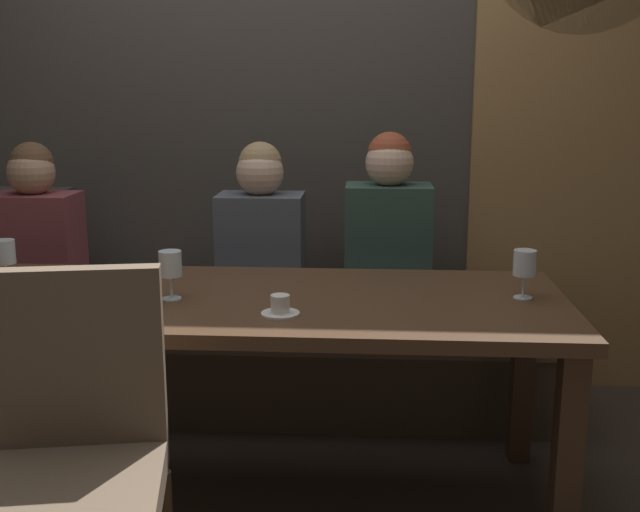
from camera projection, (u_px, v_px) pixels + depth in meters
name	position (u px, v px, depth m)	size (l,w,h in m)	color
ground	(244.00, 495.00, 2.77)	(9.00, 9.00, 0.00)	#382D26
back_wall_tiled	(279.00, 71.00, 3.63)	(6.00, 0.12, 3.00)	#423D38
arched_door	(573.00, 101.00, 3.50)	(0.90, 0.05, 2.55)	olive
dining_table	(240.00, 321.00, 2.62)	(2.20, 0.84, 0.74)	#412B1C
banquette_bench	(269.00, 365.00, 3.40)	(2.50, 0.44, 0.45)	#4A3C2E
chair_near_side	(76.00, 439.00, 1.96)	(0.51, 0.51, 0.98)	#4C3321
diner_redhead	(36.00, 235.00, 3.33)	(0.36, 0.24, 0.75)	brown
diner_bearded	(261.00, 236.00, 3.28)	(0.36, 0.24, 0.76)	#4C515B
diner_far_end	(388.00, 232.00, 3.26)	(0.36, 0.24, 0.80)	#2D473D
wine_glass_near_right	(525.00, 265.00, 2.56)	(0.08, 0.08, 0.16)	silver
wine_glass_center_front	(170.00, 265.00, 2.54)	(0.08, 0.08, 0.16)	silver
wine_glass_end_left	(4.00, 254.00, 2.72)	(0.08, 0.08, 0.16)	silver
espresso_cup	(280.00, 307.00, 2.39)	(0.12, 0.12, 0.06)	white
dessert_plate	(103.00, 284.00, 2.70)	(0.19, 0.19, 0.05)	white
fork_on_table	(66.00, 285.00, 2.74)	(0.02, 0.17, 0.01)	silver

